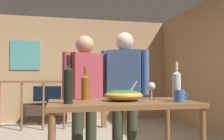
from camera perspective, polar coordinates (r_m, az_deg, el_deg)
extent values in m
cube|color=tan|center=(6.28, -9.35, 0.26)|extent=(5.06, 0.10, 2.57)
cube|color=tan|center=(5.00, 22.68, 1.10)|extent=(0.10, 4.70, 2.57)
cube|color=teal|center=(6.28, -19.60, 3.27)|extent=(0.69, 0.03, 0.71)
cylinder|color=brown|center=(5.19, -20.34, -8.08)|extent=(0.04, 0.04, 0.94)
cylinder|color=brown|center=(5.15, -15.74, -8.18)|extent=(0.04, 0.04, 0.94)
cylinder|color=brown|center=(5.15, -11.09, -8.24)|extent=(0.04, 0.04, 0.94)
cylinder|color=brown|center=(5.17, -6.47, -8.23)|extent=(0.04, 0.04, 0.94)
cylinder|color=brown|center=(5.23, -1.92, -8.18)|extent=(0.04, 0.04, 0.94)
cube|color=brown|center=(5.14, -17.98, -2.64)|extent=(2.97, 0.07, 0.05)
cube|color=brown|center=(5.23, -1.92, -7.64)|extent=(0.10, 0.10, 1.04)
cube|color=#38281E|center=(5.97, -14.90, -9.93)|extent=(0.90, 0.40, 0.41)
cube|color=black|center=(5.95, -14.88, -7.86)|extent=(0.20, 0.12, 0.02)
cylinder|color=black|center=(5.94, -14.87, -7.38)|extent=(0.03, 0.03, 0.08)
cube|color=black|center=(5.90, -14.86, -5.35)|extent=(0.63, 0.06, 0.35)
cube|color=black|center=(5.87, -14.87, -5.36)|extent=(0.58, 0.01, 0.31)
cube|color=brown|center=(2.17, 2.20, -7.78)|extent=(1.26, 0.72, 0.04)
cylinder|color=brown|center=(2.73, 12.84, -15.23)|extent=(0.05, 0.05, 0.77)
ellipsoid|color=gold|center=(2.19, 2.71, -5.95)|extent=(0.34, 0.34, 0.10)
ellipsoid|color=#38702D|center=(2.19, 2.70, -5.27)|extent=(0.28, 0.28, 0.04)
cylinder|color=silver|center=(2.21, 4.42, -4.79)|extent=(0.13, 0.01, 0.17)
cylinder|color=silver|center=(2.43, 9.23, -6.64)|extent=(0.07, 0.07, 0.01)
cylinder|color=silver|center=(2.42, 9.22, -5.55)|extent=(0.01, 0.01, 0.09)
ellipsoid|color=silver|center=(2.42, 9.21, -3.76)|extent=(0.07, 0.07, 0.08)
cylinder|color=brown|center=(2.32, -6.25, -4.39)|extent=(0.08, 0.08, 0.20)
cone|color=brown|center=(2.32, -6.24, -1.44)|extent=(0.08, 0.08, 0.03)
cylinder|color=brown|center=(2.32, -6.23, -0.17)|extent=(0.03, 0.03, 0.07)
cylinder|color=black|center=(1.95, -10.17, -3.89)|extent=(0.07, 0.07, 0.26)
cone|color=black|center=(1.95, -10.14, 0.46)|extent=(0.07, 0.07, 0.03)
cylinder|color=black|center=(1.95, -10.13, 2.16)|extent=(0.03, 0.03, 0.08)
cylinder|color=silver|center=(2.29, 14.86, -3.93)|extent=(0.07, 0.07, 0.24)
cone|color=silver|center=(2.29, 14.82, -0.53)|extent=(0.07, 0.07, 0.03)
cylinder|color=silver|center=(2.29, 14.81, 0.88)|extent=(0.03, 0.03, 0.08)
cylinder|color=#1E5628|center=(2.33, -10.01, -3.92)|extent=(0.07, 0.07, 0.24)
cone|color=#1E5628|center=(2.33, -9.98, -0.60)|extent=(0.07, 0.07, 0.03)
cylinder|color=#1E5628|center=(2.33, -9.97, 0.61)|extent=(0.03, 0.03, 0.07)
cylinder|color=#3866B2|center=(2.15, 15.45, -5.84)|extent=(0.09, 0.09, 0.10)
torus|color=#3866B2|center=(2.18, 16.74, -5.65)|extent=(0.05, 0.01, 0.05)
cylinder|color=#2D3323|center=(2.97, -4.93, -14.32)|extent=(0.13, 0.13, 0.76)
cylinder|color=#2D3323|center=(2.88, -8.07, -14.68)|extent=(0.13, 0.13, 0.76)
cube|color=#9E3842|center=(2.86, -6.41, -1.59)|extent=(0.43, 0.35, 0.54)
cylinder|color=#9E3842|center=(2.98, -2.53, -1.38)|extent=(0.09, 0.09, 0.51)
cylinder|color=#9E3842|center=(2.75, -10.63, -1.25)|extent=(0.09, 0.09, 0.51)
sphere|color=tan|center=(2.89, -6.38, 5.88)|extent=(0.21, 0.21, 0.21)
cylinder|color=#2D3323|center=(3.00, 4.77, -13.91)|extent=(0.13, 0.13, 0.79)
cylinder|color=#2D3323|center=(3.02, 1.29, -13.82)|extent=(0.13, 0.13, 0.79)
cube|color=#3D5684|center=(2.95, 2.99, -0.85)|extent=(0.45, 0.36, 0.56)
cylinder|color=#3D5684|center=(2.93, 7.79, -0.54)|extent=(0.09, 0.09, 0.53)
cylinder|color=#3D5684|center=(3.00, -1.69, -0.61)|extent=(0.09, 0.09, 0.53)
sphere|color=beige|center=(2.99, 2.98, 6.66)|extent=(0.22, 0.22, 0.22)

